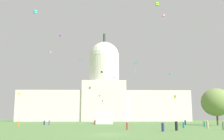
# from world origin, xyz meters

# --- Properties ---
(ground_plane) EXTENTS (800.00, 800.00, 0.00)m
(ground_plane) POSITION_xyz_m (0.00, 0.00, 0.00)
(ground_plane) COLOR #567F42
(capitol_building) EXTENTS (124.79, 26.85, 67.44)m
(capitol_building) POSITION_xyz_m (-0.36, 167.58, 18.32)
(capitol_building) COLOR silver
(capitol_building) RESTS_ON ground_plane
(event_tent) EXTENTS (7.05, 4.81, 5.33)m
(event_tent) POSITION_xyz_m (-0.54, 66.73, 2.72)
(event_tent) COLOR white
(event_tent) RESTS_ON ground_plane
(tree_east_mid) EXTENTS (11.23, 10.32, 11.48)m
(tree_east_mid) POSITION_xyz_m (34.74, 47.07, 7.13)
(tree_east_mid) COLOR brown
(tree_east_mid) RESTS_ON ground_plane
(person_purple_lawn_far_right) EXTENTS (0.43, 0.43, 1.71)m
(person_purple_lawn_far_right) POSITION_xyz_m (-18.21, 52.37, 0.78)
(person_purple_lawn_far_right) COLOR #703D93
(person_purple_lawn_far_right) RESTS_ON ground_plane
(person_orange_front_left) EXTENTS (0.48, 0.48, 1.52)m
(person_orange_front_left) POSITION_xyz_m (-23.30, 36.83, 0.71)
(person_orange_front_left) COLOR orange
(person_orange_front_left) RESTS_ON ground_plane
(person_black_deep_crowd) EXTENTS (0.56, 0.56, 1.79)m
(person_black_deep_crowd) POSITION_xyz_m (12.08, 10.31, 0.81)
(person_black_deep_crowd) COLOR black
(person_black_deep_crowd) RESTS_ON ground_plane
(person_red_front_right) EXTENTS (0.50, 0.50, 1.61)m
(person_red_front_right) POSITION_xyz_m (3.80, 14.19, 0.74)
(person_red_front_right) COLOR red
(person_red_front_right) RESTS_ON ground_plane
(person_tan_near_tent) EXTENTS (0.63, 0.63, 1.68)m
(person_tan_near_tent) POSITION_xyz_m (21.47, 20.58, 0.76)
(person_tan_near_tent) COLOR tan
(person_tan_near_tent) RESTS_ON ground_plane
(person_denim_front_center) EXTENTS (0.52, 0.52, 1.71)m
(person_denim_front_center) POSITION_xyz_m (26.72, 54.28, 0.77)
(person_denim_front_center) COLOR #3D5684
(person_denim_front_center) RESTS_ON ground_plane
(person_grey_lawn_far_left) EXTENTS (0.57, 0.57, 1.61)m
(person_grey_lawn_far_left) POSITION_xyz_m (21.49, 12.73, 0.72)
(person_grey_lawn_far_left) COLOR gray
(person_grey_lawn_far_left) RESTS_ON ground_plane
(person_navy_near_tree_west) EXTENTS (0.62, 0.62, 1.59)m
(person_navy_near_tree_west) POSITION_xyz_m (-19.52, 51.18, 0.71)
(person_navy_near_tree_west) COLOR navy
(person_navy_near_tree_west) RESTS_ON ground_plane
(person_teal_edge_east) EXTENTS (0.53, 0.53, 1.65)m
(person_teal_edge_east) POSITION_xyz_m (24.11, 29.49, 0.76)
(person_teal_edge_east) COLOR #1E757A
(person_teal_edge_east) RESTS_ON ground_plane
(person_navy_aisle_center) EXTENTS (0.63, 0.63, 1.54)m
(person_navy_aisle_center) POSITION_xyz_m (8.97, 6.94, 0.69)
(person_navy_aisle_center) COLOR navy
(person_navy_aisle_center) RESTS_ON ground_plane
(person_maroon_near_tree_east) EXTENTS (0.65, 0.65, 1.71)m
(person_maroon_near_tree_east) POSITION_xyz_m (-3.64, 59.20, 0.77)
(person_maroon_near_tree_east) COLOR maroon
(person_maroon_near_tree_east) RESTS_ON ground_plane
(person_teal_mid_right) EXTENTS (0.61, 0.61, 1.45)m
(person_teal_mid_right) POSITION_xyz_m (17.06, 22.97, 0.65)
(person_teal_mid_right) COLOR #1E757A
(person_teal_mid_right) RESTS_ON ground_plane
(kite_cyan_low) EXTENTS (1.39, 1.51, 2.44)m
(kite_cyan_low) POSITION_xyz_m (6.72, 26.65, 14.97)
(kite_cyan_low) COLOR #33BCDB
(kite_green_high) EXTENTS (0.55, 0.66, 0.98)m
(kite_green_high) POSITION_xyz_m (30.37, 114.57, 53.09)
(kite_green_high) COLOR green
(kite_orange_mid) EXTENTS (1.09, 1.13, 2.33)m
(kite_orange_mid) POSITION_xyz_m (38.83, 126.69, 27.97)
(kite_orange_mid) COLOR orange
(kite_violet_high) EXTENTS (1.03, 1.13, 4.13)m
(kite_violet_high) POSITION_xyz_m (-30.64, 141.94, 57.92)
(kite_violet_high) COLOR purple
(kite_gold_low) EXTENTS (1.16, 0.54, 2.99)m
(kite_gold_low) POSITION_xyz_m (30.49, 80.38, 11.35)
(kite_gold_low) COLOR gold
(kite_yellow_low) EXTENTS (1.33, 1.32, 4.19)m
(kite_yellow_low) POSITION_xyz_m (-39.68, 89.02, 13.24)
(kite_yellow_low) COLOR yellow
(kite_black_mid) EXTENTS (1.34, 1.37, 1.36)m
(kite_black_mid) POSITION_xyz_m (-1.98, 146.26, 33.39)
(kite_black_mid) COLOR black
(kite_red_low) EXTENTS (0.75, 0.45, 4.16)m
(kite_red_low) POSITION_xyz_m (-1.27, 137.08, 12.46)
(kite_red_low) COLOR red
(kite_turquoise_mid) EXTENTS (0.82, 0.80, 0.75)m
(kite_turquoise_mid) POSITION_xyz_m (32.75, 96.13, 24.13)
(kite_turquoise_mid) COLOR teal
(kite_lime_high) EXTENTS (1.04, 1.03, 1.04)m
(kite_lime_high) POSITION_xyz_m (15.83, 41.54, 37.15)
(kite_lime_high) COLOR #8CD133
(kite_blue_high) EXTENTS (1.46, 1.19, 3.11)m
(kite_blue_high) POSITION_xyz_m (-16.65, 144.74, 40.32)
(kite_blue_high) COLOR blue
(kite_pink_high) EXTENTS (1.11, 1.14, 2.85)m
(kite_pink_high) POSITION_xyz_m (29.37, 91.70, 53.17)
(kite_pink_high) COLOR pink
(kite_white_mid) EXTENTS (0.83, 0.49, 1.19)m
(kite_white_mid) POSITION_xyz_m (-26.71, 92.50, 34.06)
(kite_white_mid) COLOR white
(kite_magenta_mid) EXTENTS (0.94, 0.92, 0.86)m
(kite_magenta_mid) POSITION_xyz_m (6.34, 144.98, 29.43)
(kite_magenta_mid) COLOR #D1339E
(kite_cyan_high) EXTENTS (1.25, 1.23, 1.20)m
(kite_cyan_high) POSITION_xyz_m (-23.05, 46.73, 36.23)
(kite_cyan_high) COLOR #33BCDB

